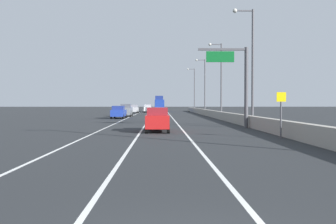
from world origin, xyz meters
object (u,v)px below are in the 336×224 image
Objects in this scene: car_blue_1 at (119,112)px; lamp_post_right_fifth at (194,87)px; car_red_3 at (157,119)px; overhead_sign_gantry at (238,77)px; speed_advisory_sign at (281,112)px; lamp_post_right_third at (220,76)px; car_gray_2 at (126,110)px; car_white_4 at (148,108)px; car_silver_0 at (134,109)px; box_truck at (159,104)px; lamp_post_right_second at (250,60)px; lamp_post_right_fourth at (204,83)px.

lamp_post_right_fifth is at bearing 69.85° from car_blue_1.
car_red_3 is (-9.28, -66.25, -5.63)m from lamp_post_right_fifth.
overhead_sign_gantry is 2.50× the size of speed_advisory_sign.
speed_advisory_sign is at bearing -91.03° from lamp_post_right_fifth.
car_blue_1 is (-15.58, -1.75, -5.65)m from lamp_post_right_third.
car_gray_2 is at bearing 159.43° from lamp_post_right_third.
car_white_4 is at bearing 92.78° from car_red_3.
car_silver_0 is 20.35m from car_gray_2.
box_truck reaches higher than car_gray_2.
lamp_post_right_second is 1.00× the size of lamp_post_right_fourth.
car_blue_1 is 7.45m from car_gray_2.
car_silver_0 is 14.24m from box_truck.
lamp_post_right_third is 2.79× the size of car_gray_2.
speed_advisory_sign is 0.63× the size of car_red_3.
car_blue_1 is 34.58m from car_white_4.
lamp_post_right_fifth reaches higher than overhead_sign_gantry.
car_white_4 is at bearing 102.92° from lamp_post_right_second.
lamp_post_right_third and lamp_post_right_fourth have the same top height.
car_gray_2 is 32.51m from car_red_3.
lamp_post_right_second reaches higher than overhead_sign_gantry.
lamp_post_right_second is at bearing 84.33° from speed_advisory_sign.
overhead_sign_gantry is 22.34m from lamp_post_right_third.
lamp_post_right_third is 17.11m from car_gray_2.
car_silver_0 is 0.47× the size of box_truck.
car_silver_0 is 1.05× the size of car_gray_2.
overhead_sign_gantry is 1.70× the size of car_silver_0.
box_truck is at bearing 96.36° from speed_advisory_sign.
car_blue_1 is (-15.56, -21.71, -5.65)m from lamp_post_right_fourth.
overhead_sign_gantry is 31.01m from car_gray_2.
car_silver_0 is at bearing 158.36° from lamp_post_right_fourth.
lamp_post_right_fourth is (0.33, 39.92, 0.00)m from lamp_post_right_second.
lamp_post_right_fifth reaches higher than car_blue_1.
lamp_post_right_fourth is at bearing 43.30° from car_gray_2.
car_white_4 is (2.91, 6.65, 0.02)m from car_silver_0.
lamp_post_right_fifth is 37.73m from car_gray_2.
lamp_post_right_fifth is 2.79× the size of car_gray_2.
overhead_sign_gantry is 1.77× the size of car_white_4.
lamp_post_right_third reaches higher than car_gray_2.
lamp_post_right_third reaches higher than overhead_sign_gantry.
car_gray_2 is at bearing -89.50° from car_silver_0.
lamp_post_right_third is 39.92m from lamp_post_right_fifth.
lamp_post_right_fifth is (-0.27, 19.96, 0.00)m from lamp_post_right_fourth.
overhead_sign_gantry is at bearing 92.45° from speed_advisory_sign.
lamp_post_right_fifth is 21.24m from car_silver_0.
car_gray_2 reaches higher than car_red_3.
lamp_post_right_second is 30.13m from car_gray_2.
lamp_post_right_third is 2.64× the size of car_silver_0.
car_gray_2 is 27.14m from car_white_4.
car_silver_0 reaches higher than car_blue_1.
car_gray_2 is at bearing -136.70° from lamp_post_right_fourth.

